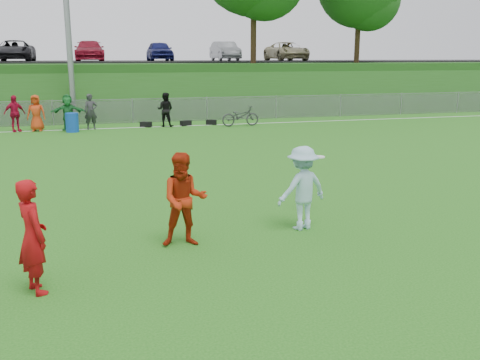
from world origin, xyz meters
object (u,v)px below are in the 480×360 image
object	(u,v)px
player_blue	(302,188)
frisbee	(319,157)
player_red_center	(184,200)
bicycle	(240,116)
recycling_bin	(72,122)
player_red_left	(33,237)

from	to	relation	value
player_blue	frisbee	bearing A→B (deg)	-141.95
player_red_center	bicycle	world-z (taller)	player_red_center
bicycle	player_blue	bearing A→B (deg)	165.61
player_red_center	player_blue	distance (m)	2.49
bicycle	recycling_bin	bearing A→B (deg)	86.74
player_red_left	recycling_bin	xyz separation A→B (m)	(0.01, 17.97, -0.42)
player_red_center	player_blue	world-z (taller)	player_red_center
player_red_center	frisbee	distance (m)	3.56
player_red_left	recycling_bin	world-z (taller)	player_red_left
player_red_center	frisbee	xyz separation A→B (m)	(3.26, 1.38, 0.39)
player_red_left	frisbee	size ratio (longest dim) A/B	6.14
bicycle	frisbee	bearing A→B (deg)	167.77
player_red_left	player_blue	size ratio (longest dim) A/B	1.01
player_red_left	player_red_center	distance (m)	2.86
recycling_bin	player_red_center	bearing A→B (deg)	-81.49
player_red_center	bicycle	bearing A→B (deg)	77.55
player_red_left	frisbee	xyz separation A→B (m)	(5.75, 2.79, 0.40)
player_blue	frisbee	size ratio (longest dim) A/B	6.05
player_blue	recycling_bin	xyz separation A→B (m)	(-4.94, 16.22, -0.41)
recycling_bin	bicycle	distance (m)	8.13
player_red_center	recycling_bin	xyz separation A→B (m)	(-2.48, 16.56, -0.44)
player_red_center	recycling_bin	size ratio (longest dim) A/B	1.98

